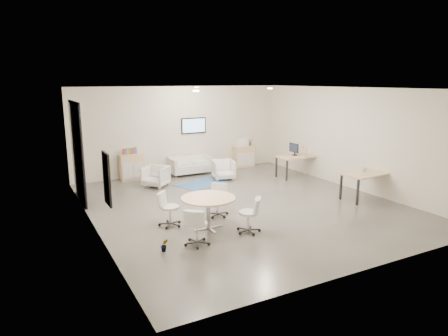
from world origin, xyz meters
name	(u,v)px	position (x,y,z in m)	size (l,w,h in m)	color
room_shell	(242,148)	(0.00, 0.00, 1.60)	(9.60, 10.60, 4.80)	#4E4C47
glass_door	(77,149)	(-3.95, 2.51, 1.50)	(0.09, 1.90, 2.85)	black
artwork	(107,179)	(-3.97, -1.60, 1.55)	(0.05, 0.54, 1.04)	black
wall_tv	(194,126)	(0.50, 4.46, 1.75)	(0.98, 0.06, 0.58)	black
ceiling_spots	(222,89)	(-0.20, 0.83, 3.18)	(3.14, 4.14, 0.03)	#FFEAC6
sideboard_left	(132,167)	(-1.96, 4.26, 0.45)	(0.81, 0.42, 0.91)	tan
sideboard_right	(244,156)	(2.58, 4.27, 0.42)	(0.85, 0.41, 0.85)	tan
books	(130,151)	(-2.00, 4.27, 1.02)	(0.47, 0.14, 0.22)	red
printer	(242,142)	(2.50, 4.27, 0.99)	(0.48, 0.42, 0.31)	white
loveseat	(190,166)	(0.18, 4.11, 0.31)	(1.55, 0.79, 0.58)	silver
blue_rug	(202,184)	(-0.06, 2.58, 0.01)	(1.60, 1.07, 0.01)	#2A5182
armchair_left	(156,175)	(-1.52, 2.98, 0.37)	(0.72, 0.68, 0.74)	silver
armchair_right	(224,169)	(0.90, 2.81, 0.37)	(0.73, 0.68, 0.75)	silver
desk_rear	(297,158)	(3.41, 1.91, 0.68)	(1.46, 0.73, 0.76)	tan
desk_front	(368,175)	(3.49, -1.26, 0.71)	(1.57, 0.88, 0.79)	tan
monitor	(294,149)	(3.37, 2.06, 1.00)	(0.20, 0.50, 0.44)	black
round_table	(208,201)	(-1.65, -1.27, 0.68)	(1.26, 1.26, 0.77)	tan
meeting_chairs	(208,212)	(-1.65, -1.27, 0.41)	(2.26, 2.26, 0.82)	white
plant_cabinet	(250,143)	(2.84, 4.24, 0.95)	(0.24, 0.27, 0.21)	#3F7F3F
plant_floor	(164,249)	(-3.00, -2.00, 0.06)	(0.15, 0.27, 0.12)	#3F7F3F
cup	(364,169)	(3.53, -1.06, 0.86)	(0.14, 0.11, 0.14)	white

